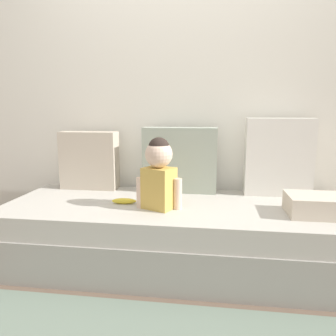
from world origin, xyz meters
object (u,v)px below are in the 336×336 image
at_px(throw_pillow_left, 89,160).
at_px(throw_pillow_center, 180,160).
at_px(toddler, 159,172).
at_px(banana, 124,201).
at_px(folded_blanket, 321,205).
at_px(couch, 174,234).
at_px(throw_pillow_right, 278,157).

bearing_deg(throw_pillow_left, throw_pillow_center, 0.00).
height_order(throw_pillow_left, throw_pillow_center, throw_pillow_center).
bearing_deg(toddler, banana, 166.19).
relative_size(throw_pillow_center, folded_blanket, 1.44).
bearing_deg(couch, banana, -171.63).
distance_m(banana, folded_blanket, 1.27).
xyz_separation_m(couch, throw_pillow_center, (0.00, 0.36, 0.47)).
distance_m(throw_pillow_left, throw_pillow_center, 0.74).
xyz_separation_m(banana, folded_blanket, (1.26, -0.06, 0.04)).
height_order(throw_pillow_right, banana, throw_pillow_right).
xyz_separation_m(throw_pillow_center, folded_blanket, (0.92, -0.47, -0.19)).
bearing_deg(banana, throw_pillow_center, 50.03).
xyz_separation_m(throw_pillow_left, toddler, (0.66, -0.47, 0.01)).
xyz_separation_m(throw_pillow_left, throw_pillow_center, (0.74, 0.00, 0.02)).
height_order(throw_pillow_left, toddler, toddler).
bearing_deg(folded_blanket, toddler, 179.92).
relative_size(throw_pillow_center, toddler, 1.23).
bearing_deg(toddler, throw_pillow_left, 144.37).
xyz_separation_m(couch, throw_pillow_left, (-0.74, 0.36, 0.45)).
bearing_deg(toddler, throw_pillow_center, 79.56).
xyz_separation_m(throw_pillow_right, banana, (-1.09, -0.41, -0.27)).
distance_m(throw_pillow_right, folded_blanket, 0.55).
xyz_separation_m(throw_pillow_right, toddler, (-0.83, -0.47, -0.04)).
relative_size(throw_pillow_left, toddler, 1.00).
bearing_deg(folded_blanket, banana, 177.09).
bearing_deg(throw_pillow_left, couch, -25.69).
bearing_deg(couch, throw_pillow_left, 154.31).
height_order(throw_pillow_center, throw_pillow_right, throw_pillow_right).
bearing_deg(throw_pillow_right, throw_pillow_center, 180.00).
distance_m(throw_pillow_right, banana, 1.19).
bearing_deg(toddler, folded_blanket, -0.08).
bearing_deg(folded_blanket, throw_pillow_center, 152.83).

